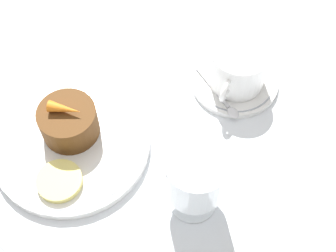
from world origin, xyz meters
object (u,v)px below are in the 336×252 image
at_px(wine_glass, 196,176).
at_px(coffee_cup, 238,66).
at_px(fork, 5,246).
at_px(dinner_plate, 71,145).
at_px(dessert_cake, 69,122).

bearing_deg(wine_glass, coffee_cup, -173.74).
xyz_separation_m(wine_glass, fork, (0.17, -0.19, -0.07)).
distance_m(dinner_plate, wine_glass, 0.20).
bearing_deg(dinner_plate, fork, 0.50).
distance_m(coffee_cup, wine_glass, 0.21).
xyz_separation_m(coffee_cup, dessert_cake, (0.19, -0.18, -0.01)).
height_order(dinner_plate, dessert_cake, dessert_cake).
bearing_deg(fork, wine_glass, 131.06).
bearing_deg(coffee_cup, dinner_plate, -38.79).
height_order(dinner_plate, wine_glass, wine_glass).
distance_m(wine_glass, fork, 0.26).
xyz_separation_m(dinner_plate, dessert_cake, (-0.02, -0.01, 0.03)).
height_order(wine_glass, fork, wine_glass).
height_order(wine_glass, dessert_cake, wine_glass).
relative_size(dinner_plate, dessert_cake, 2.74).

